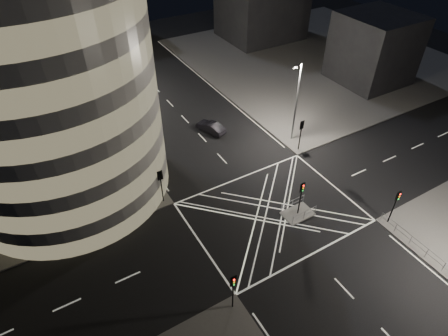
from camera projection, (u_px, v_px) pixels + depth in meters
ground at (272, 212)px, 37.36m from camera, size 120.00×120.00×0.00m
sidewalk_far_right at (315, 56)px, 66.54m from camera, size 42.00×42.00×0.15m
central_island at (298, 214)px, 37.10m from camera, size 3.00×2.00×0.15m
building_right_near at (374, 48)px, 56.38m from camera, size 10.00×10.00×10.00m
tree_a at (134, 161)px, 36.32m from camera, size 4.06×4.06×6.81m
tree_b at (114, 130)px, 40.21m from camera, size 4.84×4.84×7.39m
tree_c at (98, 102)px, 43.90m from camera, size 4.64×4.64×7.75m
tree_d at (85, 81)px, 47.87m from camera, size 4.28×4.28×7.57m
tree_e at (74, 68)px, 52.21m from camera, size 4.49×4.49×7.12m
traffic_signal_fl at (161, 181)px, 36.60m from camera, size 0.55×0.22×4.00m
traffic_signal_nl at (233, 286)px, 27.56m from camera, size 0.55×0.22×4.00m
traffic_signal_fr at (301, 130)px, 43.45m from camera, size 0.55×0.22×4.00m
traffic_signal_nr at (396, 201)px, 34.41m from camera, size 0.55×0.22×4.00m
traffic_signal_island at (301, 193)px, 35.28m from camera, size 0.55×0.22×4.00m
street_lamp_left_near at (132, 134)px, 38.13m from camera, size 1.25×0.25×10.00m
street_lamp_left_far at (86, 69)px, 50.09m from camera, size 1.25×0.25×10.00m
street_lamp_right_far at (296, 100)px, 43.48m from camera, size 1.25×0.25×10.00m
railing_near_right at (435, 260)px, 32.07m from camera, size 0.06×11.70×1.10m
railing_island_south at (304, 215)px, 36.10m from camera, size 2.80×0.06×1.10m
railing_island_north at (293, 203)px, 37.30m from camera, size 2.80×0.06×1.10m
sedan at (211, 127)px, 47.95m from camera, size 2.77×4.35×1.35m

